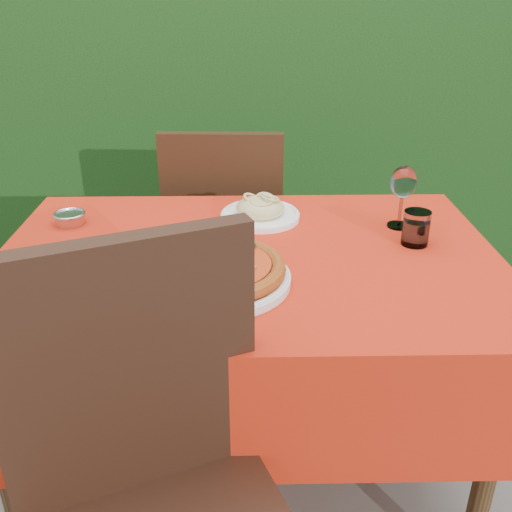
{
  "coord_description": "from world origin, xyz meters",
  "views": [
    {
      "loc": [
        -0.0,
        -1.28,
        1.37
      ],
      "look_at": [
        0.02,
        -0.05,
        0.77
      ],
      "focal_mm": 40.0,
      "sensor_mm": 36.0,
      "label": 1
    }
  ],
  "objects_px": {
    "chair_near": "(153,494)",
    "water_glass": "(416,230)",
    "pasta_plate": "(260,211)",
    "fork": "(133,259)",
    "wine_glass": "(403,185)",
    "pizza_plate": "(216,271)",
    "chair_far": "(225,231)",
    "steel_ramekin": "(70,219)"
  },
  "relations": [
    {
      "from": "chair_near",
      "to": "water_glass",
      "type": "relative_size",
      "value": 11.16
    },
    {
      "from": "chair_near",
      "to": "pasta_plate",
      "type": "distance_m",
      "value": 0.86
    },
    {
      "from": "fork",
      "to": "wine_glass",
      "type": "bearing_deg",
      "value": -7.54
    },
    {
      "from": "pasta_plate",
      "to": "wine_glass",
      "type": "distance_m",
      "value": 0.4
    },
    {
      "from": "chair_near",
      "to": "fork",
      "type": "height_order",
      "value": "chair_near"
    },
    {
      "from": "wine_glass",
      "to": "fork",
      "type": "height_order",
      "value": "wine_glass"
    },
    {
      "from": "pizza_plate",
      "to": "wine_glass",
      "type": "xyz_separation_m",
      "value": [
        0.49,
        0.32,
        0.09
      ]
    },
    {
      "from": "chair_near",
      "to": "chair_far",
      "type": "distance_m",
      "value": 1.24
    },
    {
      "from": "pizza_plate",
      "to": "pasta_plate",
      "type": "relative_size",
      "value": 1.56
    },
    {
      "from": "chair_far",
      "to": "pasta_plate",
      "type": "relative_size",
      "value": 4.07
    },
    {
      "from": "chair_near",
      "to": "chair_far",
      "type": "height_order",
      "value": "chair_near"
    },
    {
      "from": "pizza_plate",
      "to": "steel_ramekin",
      "type": "bearing_deg",
      "value": 140.25
    },
    {
      "from": "chair_far",
      "to": "pasta_plate",
      "type": "xyz_separation_m",
      "value": [
        0.12,
        -0.42,
        0.25
      ]
    },
    {
      "from": "pizza_plate",
      "to": "steel_ramekin",
      "type": "height_order",
      "value": "pizza_plate"
    },
    {
      "from": "chair_far",
      "to": "fork",
      "type": "xyz_separation_m",
      "value": [
        -0.2,
        -0.68,
        0.23
      ]
    },
    {
      "from": "fork",
      "to": "pizza_plate",
      "type": "bearing_deg",
      "value": -53.27
    },
    {
      "from": "pizza_plate",
      "to": "water_glass",
      "type": "bearing_deg",
      "value": 21.59
    },
    {
      "from": "wine_glass",
      "to": "water_glass",
      "type": "bearing_deg",
      "value": -84.29
    },
    {
      "from": "chair_near",
      "to": "pasta_plate",
      "type": "bearing_deg",
      "value": 53.82
    },
    {
      "from": "chair_far",
      "to": "chair_near",
      "type": "bearing_deg",
      "value": 88.44
    },
    {
      "from": "chair_far",
      "to": "water_glass",
      "type": "xyz_separation_m",
      "value": [
        0.51,
        -0.6,
        0.26
      ]
    },
    {
      "from": "fork",
      "to": "chair_near",
      "type": "bearing_deg",
      "value": -101.52
    },
    {
      "from": "water_glass",
      "to": "steel_ramekin",
      "type": "xyz_separation_m",
      "value": [
        -0.93,
        0.15,
        -0.03
      ]
    },
    {
      "from": "pasta_plate",
      "to": "water_glass",
      "type": "xyz_separation_m",
      "value": [
        0.39,
        -0.18,
        0.02
      ]
    },
    {
      "from": "fork",
      "to": "steel_ramekin",
      "type": "xyz_separation_m",
      "value": [
        -0.22,
        0.23,
        0.01
      ]
    },
    {
      "from": "water_glass",
      "to": "fork",
      "type": "distance_m",
      "value": 0.72
    },
    {
      "from": "water_glass",
      "to": "wine_glass",
      "type": "distance_m",
      "value": 0.14
    },
    {
      "from": "chair_near",
      "to": "wine_glass",
      "type": "xyz_separation_m",
      "value": [
        0.59,
        0.75,
        0.29
      ]
    },
    {
      "from": "chair_near",
      "to": "steel_ramekin",
      "type": "xyz_separation_m",
      "value": [
        -0.33,
        0.79,
        0.19
      ]
    },
    {
      "from": "chair_near",
      "to": "chair_far",
      "type": "xyz_separation_m",
      "value": [
        0.09,
        1.24,
        -0.05
      ]
    },
    {
      "from": "chair_far",
      "to": "pizza_plate",
      "type": "relative_size",
      "value": 2.61
    },
    {
      "from": "wine_glass",
      "to": "steel_ramekin",
      "type": "height_order",
      "value": "wine_glass"
    },
    {
      "from": "pizza_plate",
      "to": "chair_far",
      "type": "bearing_deg",
      "value": 90.65
    },
    {
      "from": "chair_near",
      "to": "water_glass",
      "type": "height_order",
      "value": "chair_near"
    },
    {
      "from": "chair_far",
      "to": "fork",
      "type": "distance_m",
      "value": 0.75
    },
    {
      "from": "pasta_plate",
      "to": "wine_glass",
      "type": "height_order",
      "value": "wine_glass"
    },
    {
      "from": "pizza_plate",
      "to": "water_glass",
      "type": "xyz_separation_m",
      "value": [
        0.5,
        0.2,
        0.01
      ]
    },
    {
      "from": "chair_near",
      "to": "wine_glass",
      "type": "bearing_deg",
      "value": 29.84
    },
    {
      "from": "pizza_plate",
      "to": "wine_glass",
      "type": "distance_m",
      "value": 0.59
    },
    {
      "from": "chair_near",
      "to": "pasta_plate",
      "type": "relative_size",
      "value": 4.47
    },
    {
      "from": "water_glass",
      "to": "fork",
      "type": "height_order",
      "value": "water_glass"
    },
    {
      "from": "water_glass",
      "to": "wine_glass",
      "type": "relative_size",
      "value": 0.52
    }
  ]
}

